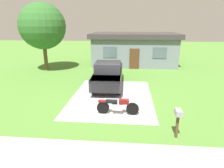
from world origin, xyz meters
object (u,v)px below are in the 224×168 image
Objects in this scene: pickup_truck at (108,74)px; motorcycle at (118,106)px; shade_tree at (42,26)px; mailbox at (178,116)px; neighbor_house at (134,49)px.

motorcycle is at bearing -78.08° from pickup_truck.
shade_tree is at bearing 129.84° from motorcycle.
pickup_truck reaches higher than mailbox.
motorcycle is 0.34× the size of shade_tree.
shade_tree is (-7.77, 9.32, 3.81)m from motorcycle.
shade_tree reaches higher than mailbox.
shade_tree reaches higher than pickup_truck.
motorcycle is at bearing -50.16° from shade_tree.
motorcycle is 13.38m from neighbor_house.
pickup_truck is 4.50× the size of mailbox.
shade_tree is at bearing 146.48° from pickup_truck.
shade_tree is at bearing 132.46° from mailbox.
neighbor_house reaches higher than mailbox.
shade_tree is 9.95m from neighbor_house.
neighbor_house reaches higher than motorcycle.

